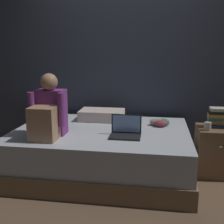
{
  "coord_description": "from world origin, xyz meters",
  "views": [
    {
      "loc": [
        0.42,
        -2.83,
        1.41
      ],
      "look_at": [
        -0.05,
        0.1,
        0.77
      ],
      "focal_mm": 46.36,
      "sensor_mm": 36.0,
      "label": 1
    }
  ],
  "objects": [
    {
      "name": "bed",
      "position": [
        -0.2,
        0.3,
        0.26
      ],
      "size": [
        2.0,
        1.5,
        0.52
      ],
      "color": "#7A6047",
      "rests_on": "ground_plane"
    },
    {
      "name": "book_stack",
      "position": [
        1.1,
        0.5,
        0.66
      ],
      "size": [
        0.23,
        0.17,
        0.22
      ],
      "color": "#284C84",
      "rests_on": "nightstand"
    },
    {
      "name": "nightstand",
      "position": [
        1.1,
        0.46,
        0.27
      ],
      "size": [
        0.44,
        0.46,
        0.55
      ],
      "color": "brown",
      "rests_on": "ground_plane"
    },
    {
      "name": "ground_plane",
      "position": [
        0.0,
        0.0,
        0.0
      ],
      "size": [
        8.0,
        8.0,
        0.0
      ],
      "primitive_type": "plane",
      "color": "brown"
    },
    {
      "name": "person_sitting",
      "position": [
        -0.7,
        -0.05,
        0.77
      ],
      "size": [
        0.39,
        0.44,
        0.66
      ],
      "color": "#75337A",
      "rests_on": "bed"
    },
    {
      "name": "laptop",
      "position": [
        0.1,
        0.07,
        0.57
      ],
      "size": [
        0.32,
        0.23,
        0.22
      ],
      "color": "black",
      "rests_on": "bed"
    },
    {
      "name": "wall_back",
      "position": [
        0.0,
        1.2,
        1.35
      ],
      "size": [
        5.6,
        0.1,
        2.7
      ],
      "primitive_type": "cube",
      "color": "#383D4C",
      "rests_on": "ground_plane"
    },
    {
      "name": "clothes_pile",
      "position": [
        0.45,
        0.57,
        0.56
      ],
      "size": [
        0.24,
        0.19,
        0.08
      ],
      "color": "#4C6B56",
      "rests_on": "bed"
    },
    {
      "name": "mug",
      "position": [
        0.97,
        0.34,
        0.59
      ],
      "size": [
        0.08,
        0.08,
        0.09
      ],
      "primitive_type": "cylinder",
      "color": "#BCB2A3",
      "rests_on": "nightstand"
    },
    {
      "name": "pillow",
      "position": [
        -0.29,
        0.75,
        0.58
      ],
      "size": [
        0.56,
        0.36,
        0.13
      ],
      "primitive_type": "cube",
      "color": "beige",
      "rests_on": "bed"
    }
  ]
}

